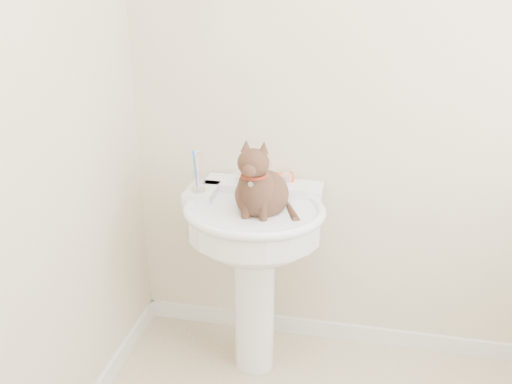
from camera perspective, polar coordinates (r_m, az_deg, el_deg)
The scene contains 7 objects.
wall_back at distance 2.55m, azimuth 11.40°, elevation 8.74°, with size 2.20×0.00×2.50m, color beige, non-canonical shape.
baseboard_back at distance 3.06m, azimuth 9.61°, elevation -13.70°, with size 2.20×0.02×0.09m, color white.
pedestal_sink at distance 2.53m, azimuth -0.21°, elevation -4.65°, with size 0.64×0.62×0.87m.
faucet at distance 2.57m, azimuth 0.57°, elevation 1.49°, with size 0.28×0.12×0.14m.
soap_bar at distance 2.65m, azimuth 2.76°, elevation 1.49°, with size 0.09×0.06×0.03m, color #D64613.
toothbrush_cup at distance 2.52m, azimuth -5.79°, elevation 1.08°, with size 0.07×0.07×0.19m.
cat at distance 2.39m, azimuth 0.44°, elevation 0.21°, with size 0.25×0.32×0.47m.
Camera 1 is at (0.01, -1.38, 1.86)m, focal length 40.00 mm.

